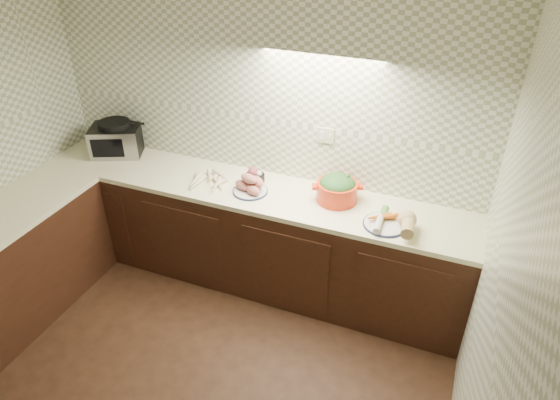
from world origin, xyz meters
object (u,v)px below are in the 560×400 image
at_px(toaster_oven, 116,139).
at_px(parsnip_pile, 215,178).
at_px(onion_bowl, 255,176).
at_px(dutch_oven, 337,188).
at_px(sweet_potato_plate, 251,185).
at_px(veg_plate, 396,221).

relative_size(toaster_oven, parsnip_pile, 1.47).
relative_size(onion_bowl, dutch_oven, 0.39).
height_order(sweet_potato_plate, dutch_oven, dutch_oven).
xyz_separation_m(parsnip_pile, dutch_oven, (0.99, 0.09, 0.08)).
bearing_deg(toaster_oven, dutch_oven, -25.31).
distance_m(toaster_oven, parsnip_pile, 1.05).
relative_size(parsnip_pile, sweet_potato_plate, 1.23).
xyz_separation_m(parsnip_pile, veg_plate, (1.47, -0.09, 0.02)).
height_order(sweet_potato_plate, onion_bowl, sweet_potato_plate).
bearing_deg(dutch_oven, veg_plate, -42.62).
bearing_deg(parsnip_pile, dutch_oven, 5.05).
distance_m(parsnip_pile, veg_plate, 1.47).
bearing_deg(sweet_potato_plate, parsnip_pile, 173.35).
bearing_deg(onion_bowl, dutch_oven, -3.14).
relative_size(parsnip_pile, veg_plate, 0.94).
distance_m(toaster_oven, onion_bowl, 1.34).
height_order(toaster_oven, onion_bowl, toaster_oven).
relative_size(parsnip_pile, dutch_oven, 0.87).
bearing_deg(sweet_potato_plate, toaster_oven, 172.92).
xyz_separation_m(toaster_oven, veg_plate, (2.51, -0.23, -0.09)).
relative_size(toaster_oven, veg_plate, 1.39).
bearing_deg(dutch_oven, onion_bowl, 154.96).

